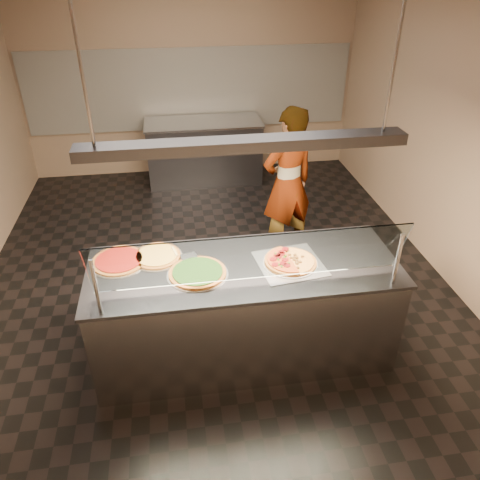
{
  "coord_description": "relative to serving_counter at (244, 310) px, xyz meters",
  "views": [
    {
      "loc": [
        -0.36,
        -4.29,
        3.08
      ],
      "look_at": [
        0.15,
        -1.0,
        1.02
      ],
      "focal_mm": 35.0,
      "sensor_mm": 36.0,
      "label": 1
    }
  ],
  "objects": [
    {
      "name": "ground",
      "position": [
        -0.14,
        1.25,
        -0.48
      ],
      "size": [
        5.0,
        6.0,
        0.02
      ],
      "primitive_type": "cube",
      "color": "black",
      "rests_on": "ground"
    },
    {
      "name": "wall_back",
      "position": [
        -0.14,
        4.26,
        1.03
      ],
      "size": [
        5.0,
        0.02,
        3.0
      ],
      "primitive_type": "cube",
      "color": "#91735D",
      "rests_on": "ground"
    },
    {
      "name": "wall_front",
      "position": [
        -0.14,
        -1.76,
        1.03
      ],
      "size": [
        5.0,
        0.02,
        3.0
      ],
      "primitive_type": "cube",
      "color": "#91735D",
      "rests_on": "ground"
    },
    {
      "name": "wall_right",
      "position": [
        2.37,
        1.25,
        1.03
      ],
      "size": [
        0.02,
        6.0,
        3.0
      ],
      "primitive_type": "cube",
      "color": "#91735D",
      "rests_on": "ground"
    },
    {
      "name": "tile_band",
      "position": [
        -0.14,
        4.23,
        0.83
      ],
      "size": [
        4.9,
        0.02,
        1.2
      ],
      "primitive_type": "cube",
      "color": "silver",
      "rests_on": "wall_back"
    },
    {
      "name": "serving_counter",
      "position": [
        0.0,
        0.0,
        0.0
      ],
      "size": [
        2.5,
        0.94,
        0.93
      ],
      "color": "#B7B7BC",
      "rests_on": "ground"
    },
    {
      "name": "sneeze_guard",
      "position": [
        0.0,
        -0.34,
        0.76
      ],
      "size": [
        2.26,
        0.18,
        0.54
      ],
      "color": "#B7B7BC",
      "rests_on": "serving_counter"
    },
    {
      "name": "perforated_tray",
      "position": [
        0.37,
        -0.03,
        0.47
      ],
      "size": [
        0.56,
        0.56,
        0.01
      ],
      "color": "silver",
      "rests_on": "serving_counter"
    },
    {
      "name": "half_pizza_pepperoni",
      "position": [
        0.27,
        -0.02,
        0.5
      ],
      "size": [
        0.26,
        0.44,
        0.05
      ],
      "color": "brown",
      "rests_on": "perforated_tray"
    },
    {
      "name": "half_pizza_sausage",
      "position": [
        0.47,
        -0.03,
        0.49
      ],
      "size": [
        0.26,
        0.44,
        0.04
      ],
      "color": "brown",
      "rests_on": "perforated_tray"
    },
    {
      "name": "pizza_spinach",
      "position": [
        -0.38,
        -0.06,
        0.48
      ],
      "size": [
        0.48,
        0.48,
        0.03
      ],
      "color": "silver",
      "rests_on": "serving_counter"
    },
    {
      "name": "pizza_cheese",
      "position": [
        -0.69,
        0.24,
        0.48
      ],
      "size": [
        0.42,
        0.42,
        0.03
      ],
      "color": "silver",
      "rests_on": "serving_counter"
    },
    {
      "name": "pizza_tomato",
      "position": [
        -1.0,
        0.21,
        0.48
      ],
      "size": [
        0.46,
        0.46,
        0.03
      ],
      "color": "silver",
      "rests_on": "serving_counter"
    },
    {
      "name": "pizza_spatula",
      "position": [
        -0.5,
        0.22,
        0.49
      ],
      "size": [
        0.22,
        0.23,
        0.02
      ],
      "color": "#B7B7BC",
      "rests_on": "pizza_spinach"
    },
    {
      "name": "prep_table",
      "position": [
        -0.0,
        3.8,
        0.0
      ],
      "size": [
        1.74,
        0.74,
        0.93
      ],
      "color": "#3E3E44",
      "rests_on": "ground"
    },
    {
      "name": "worker",
      "position": [
        0.75,
        1.58,
        0.41
      ],
      "size": [
        0.74,
        0.61,
        1.75
      ],
      "primitive_type": "imported",
      "rotation": [
        0.0,
        0.0,
        3.49
      ],
      "color": "#413F49",
      "rests_on": "ground"
    },
    {
      "name": "heat_lamp_housing",
      "position": [
        0.0,
        -0.0,
        1.48
      ],
      "size": [
        2.3,
        0.18,
        0.08
      ],
      "primitive_type": "cube",
      "color": "#3E3E44",
      "rests_on": "ceiling"
    },
    {
      "name": "lamp_rod_left",
      "position": [
        -1.0,
        -0.0,
        2.03
      ],
      "size": [
        0.02,
        0.02,
        1.01
      ],
      "primitive_type": "cylinder",
      "color": "#B7B7BC",
      "rests_on": "ceiling"
    },
    {
      "name": "lamp_rod_right",
      "position": [
        1.0,
        -0.0,
        2.03
      ],
      "size": [
        0.02,
        0.02,
        1.01
      ],
      "primitive_type": "cylinder",
      "color": "#B7B7BC",
      "rests_on": "ceiling"
    }
  ]
}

